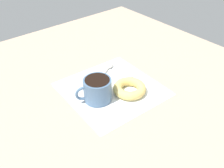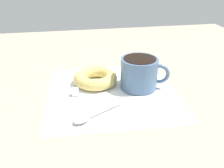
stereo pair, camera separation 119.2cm
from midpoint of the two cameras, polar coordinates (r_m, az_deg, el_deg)
The scene contains 6 objects.
ground_plane at distance 44.27cm, azimuth -40.32°, elevation -60.60°, with size 120.00×120.00×2.00cm, color tan.
napkin at distance 44.09cm, azimuth -46.51°, elevation -58.76°, with size 30.75×30.75×0.30cm, color white.
coffee_cup at distance 37.94cm, azimuth -31.54°, elevation -60.36°, with size 9.03×11.73×7.60cm.
donut at distance 44.32cm, azimuth -47.75°, elevation -50.57°, with size 11.11×11.11×2.99cm, color #E5C66B.
spoon at distance 47.83cm, azimuth -76.30°, elevation -62.50°, with size 7.12×11.25×0.90cm.
sugar_cube at distance 47.37cm, azimuth -61.25°, elevation -52.57°, with size 1.56×1.56×1.56cm, color white.
Camera 2 is at (-52.01, 12.05, 29.26)cm, focal length 40.00 mm.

